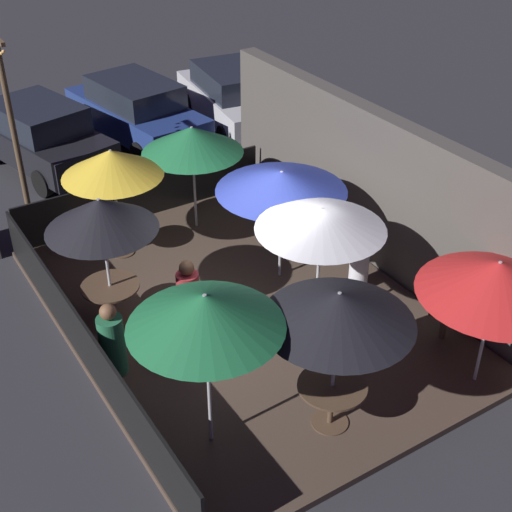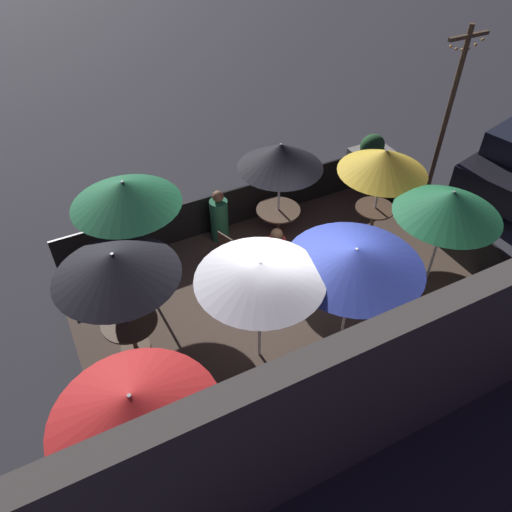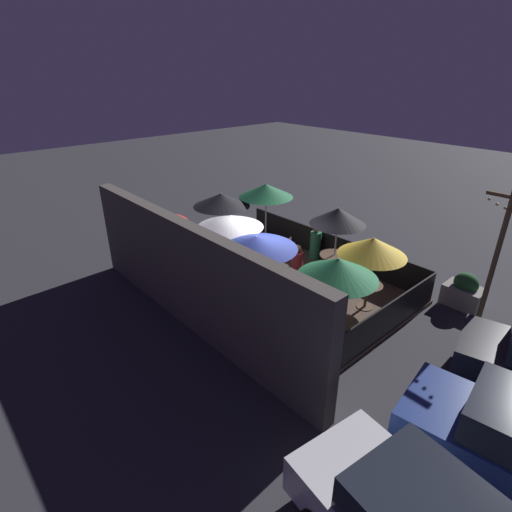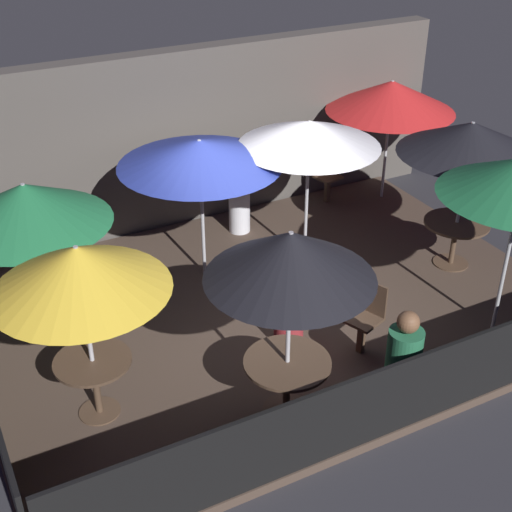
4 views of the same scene
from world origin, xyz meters
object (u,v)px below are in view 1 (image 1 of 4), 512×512
at_px(patio_umbrella_1, 100,214).
at_px(patio_umbrella_3, 321,219).
at_px(patio_umbrella_6, 497,278).
at_px(patio_chair_1, 179,329).
at_px(patio_umbrella_2, 112,163).
at_px(parked_car_1, 136,110).
at_px(patio_umbrella_0, 339,308).
at_px(light_post, 11,116).
at_px(patron_1, 359,262).
at_px(parked_car_2, 233,96).
at_px(patio_umbrella_5, 205,311).
at_px(dining_table_0, 332,393).
at_px(parked_car_0, 40,135).
at_px(patio_umbrella_7, 192,140).
at_px(dining_table_2, 119,226).
at_px(dining_table_1, 111,292).
at_px(patron_0, 112,342).
at_px(patio_chair_0, 448,311).
at_px(patio_umbrella_4, 281,181).
at_px(patron_2, 188,294).

height_order(patio_umbrella_1, patio_umbrella_3, patio_umbrella_1).
distance_m(patio_umbrella_6, patio_chair_1, 4.75).
xyz_separation_m(patio_umbrella_2, parked_car_1, (-5.03, 2.62, -1.18)).
relative_size(patio_umbrella_0, light_post, 0.56).
distance_m(patio_umbrella_0, patron_1, 3.73).
xyz_separation_m(patio_umbrella_2, parked_car_2, (-4.56, 5.22, -1.19)).
relative_size(patio_umbrella_5, dining_table_0, 2.52).
bearing_deg(patio_umbrella_3, parked_car_0, -167.87).
relative_size(patio_umbrella_0, patio_umbrella_7, 1.04).
bearing_deg(dining_table_2, parked_car_1, 152.52).
xyz_separation_m(patio_umbrella_0, dining_table_1, (-3.84, -1.66, -1.46)).
relative_size(patio_umbrella_3, dining_table_1, 2.29).
height_order(patron_1, parked_car_0, parked_car_0).
bearing_deg(dining_table_0, patio_umbrella_2, -173.00).
height_order(patio_chair_1, parked_car_1, parked_car_1).
distance_m(patio_umbrella_6, parked_car_2, 11.02).
relative_size(patio_umbrella_3, patio_umbrella_6, 1.01).
distance_m(patio_umbrella_7, patron_0, 4.73).
height_order(dining_table_0, patio_chair_0, patio_chair_0).
bearing_deg(dining_table_2, patio_umbrella_7, 95.17).
bearing_deg(patio_umbrella_0, dining_table_2, -173.00).
height_order(patron_0, parked_car_1, parked_car_1).
bearing_deg(parked_car_2, patio_umbrella_0, -15.93).
relative_size(dining_table_1, patio_chair_1, 1.02).
bearing_deg(dining_table_1, light_post, -179.17).
xyz_separation_m(patio_umbrella_7, patron_0, (3.26, -3.15, -1.35)).
height_order(patio_umbrella_0, light_post, light_post).
distance_m(patio_umbrella_3, patio_umbrella_4, 1.58).
relative_size(patio_umbrella_5, patio_umbrella_6, 1.11).
bearing_deg(patio_umbrella_5, dining_table_0, 68.02).
bearing_deg(dining_table_1, patron_1, 70.66).
bearing_deg(patio_chair_1, patio_umbrella_6, -149.22).
height_order(patio_umbrella_3, patio_chair_1, patio_umbrella_3).
bearing_deg(patio_umbrella_3, patron_2, -126.43).
height_order(patio_umbrella_0, patio_umbrella_2, patio_umbrella_0).
distance_m(dining_table_0, dining_table_2, 5.78).
bearing_deg(parked_car_1, patio_umbrella_3, -13.17).
bearing_deg(parked_car_1, patio_umbrella_4, -11.78).
relative_size(patio_umbrella_1, patron_1, 1.93).
relative_size(patio_umbrella_5, parked_car_0, 0.57).
height_order(patio_umbrella_0, parked_car_2, patio_umbrella_0).
height_order(patio_umbrella_1, patron_0, patio_umbrella_1).
distance_m(patron_0, parked_car_1, 9.09).
bearing_deg(patron_2, patron_1, 168.31).
height_order(patio_umbrella_0, patio_umbrella_5, patio_umbrella_5).
bearing_deg(patron_1, dining_table_2, -41.60).
bearing_deg(patio_umbrella_7, patron_1, 22.24).
bearing_deg(dining_table_1, patio_umbrella_6, 43.41).
height_order(patio_umbrella_6, dining_table_0, patio_umbrella_6).
distance_m(dining_table_0, light_post, 8.70).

